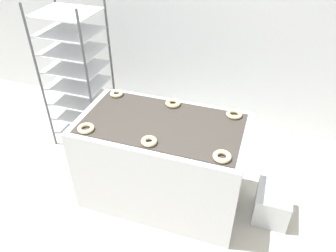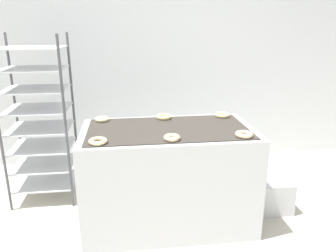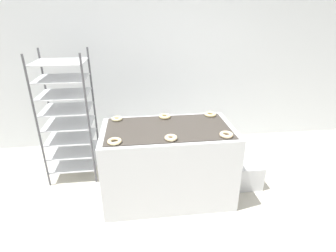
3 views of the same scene
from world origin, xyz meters
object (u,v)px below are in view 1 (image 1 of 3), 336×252
(baking_rack_cart, at_px, (77,75))
(donut_near_left, at_px, (86,128))
(glaze_bin, at_px, (272,204))
(donut_far_right, at_px, (234,114))
(donut_near_right, at_px, (222,156))
(fryer_machine, at_px, (163,162))
(donut_near_center, at_px, (149,141))
(donut_far_center, at_px, (173,103))
(donut_far_left, at_px, (117,94))

(baking_rack_cart, relative_size, donut_near_left, 11.94)
(glaze_bin, distance_m, donut_far_right, 0.89)
(donut_near_left, relative_size, donut_near_right, 0.99)
(baking_rack_cart, distance_m, donut_far_right, 1.75)
(fryer_machine, xyz_separation_m, donut_near_left, (-0.55, -0.29, 0.45))
(donut_near_left, bearing_deg, glaze_bin, 13.10)
(baking_rack_cart, bearing_deg, glaze_bin, -13.47)
(fryer_machine, height_order, donut_near_left, donut_near_left)
(fryer_machine, distance_m, donut_near_left, 0.77)
(donut_near_left, relative_size, donut_near_center, 1.08)
(glaze_bin, bearing_deg, donut_far_center, 167.89)
(donut_far_center, xyz_separation_m, donut_far_right, (0.55, -0.00, -0.00))
(baking_rack_cart, height_order, donut_far_left, baking_rack_cart)
(donut_near_right, distance_m, donut_far_center, 0.79)
(donut_far_left, bearing_deg, baking_rack_cart, 153.34)
(fryer_machine, height_order, donut_near_right, donut_near_right)
(baking_rack_cart, relative_size, donut_far_center, 12.01)
(donut_near_center, bearing_deg, donut_far_right, 45.98)
(donut_near_left, xyz_separation_m, donut_near_center, (0.54, 0.00, 0.00))
(glaze_bin, bearing_deg, donut_near_right, -142.07)
(donut_near_center, distance_m, donut_far_center, 0.58)
(donut_far_center, relative_size, donut_far_right, 0.99)
(baking_rack_cart, bearing_deg, donut_near_left, -54.81)
(donut_near_right, bearing_deg, donut_far_center, 133.90)
(donut_near_center, relative_size, donut_near_right, 0.92)
(baking_rack_cart, bearing_deg, donut_near_right, -27.00)
(donut_near_center, xyz_separation_m, donut_far_right, (0.55, 0.57, -0.00))
(glaze_bin, relative_size, donut_far_left, 2.85)
(baking_rack_cart, distance_m, donut_near_left, 1.08)
(baking_rack_cart, height_order, donut_near_left, baking_rack_cart)
(donut_near_left, distance_m, donut_far_right, 1.24)
(glaze_bin, distance_m, donut_far_left, 1.74)
(donut_far_left, bearing_deg, fryer_machine, -27.38)
(baking_rack_cart, height_order, donut_far_right, baking_rack_cart)
(glaze_bin, distance_m, donut_near_center, 1.30)
(donut_near_center, relative_size, donut_far_left, 1.01)
(donut_far_left, height_order, donut_far_right, same)
(fryer_machine, height_order, glaze_bin, fryer_machine)
(fryer_machine, bearing_deg, donut_far_left, 152.62)
(fryer_machine, relative_size, donut_near_center, 11.44)
(fryer_machine, distance_m, glaze_bin, 1.05)
(fryer_machine, xyz_separation_m, donut_far_left, (-0.55, 0.29, 0.45))
(donut_near_left, bearing_deg, donut_near_right, 0.32)
(donut_near_right, height_order, donut_far_center, same)
(fryer_machine, xyz_separation_m, donut_far_right, (0.55, 0.29, 0.45))
(donut_near_left, height_order, donut_far_center, donut_far_center)
(donut_far_left, bearing_deg, donut_far_center, 0.42)
(baking_rack_cart, distance_m, donut_near_center, 1.46)
(donut_far_center, bearing_deg, donut_near_left, -133.52)
(donut_near_right, bearing_deg, donut_near_left, -179.68)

